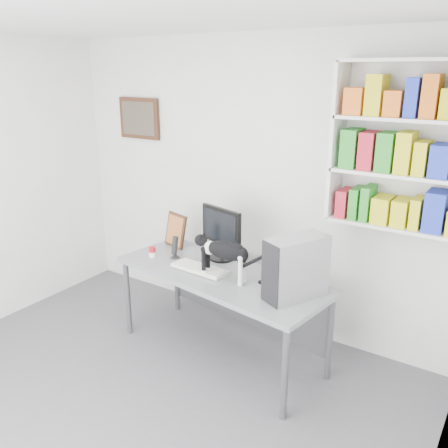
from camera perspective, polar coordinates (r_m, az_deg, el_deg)
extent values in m
cube|color=#56565B|center=(3.69, -15.04, -22.87)|extent=(4.00, 4.00, 0.01)
cube|color=white|center=(2.83, -19.85, 23.37)|extent=(4.00, 4.00, 0.01)
cube|color=silver|center=(4.47, 2.80, 4.68)|extent=(4.00, 0.01, 2.70)
cube|color=silver|center=(2.04, 23.45, -14.12)|extent=(0.01, 4.00, 2.70)
cube|color=silver|center=(3.72, 20.75, 8.66)|extent=(1.03, 0.28, 1.24)
cube|color=#4A2818|center=(5.13, -10.16, 12.40)|extent=(0.52, 0.04, 0.42)
cube|color=gray|center=(4.13, -0.43, -10.80)|extent=(1.95, 0.98, 0.78)
cube|color=black|center=(4.15, -0.27, -1.14)|extent=(0.49, 0.31, 0.48)
cube|color=silver|center=(4.00, -2.92, -5.37)|extent=(0.50, 0.21, 0.04)
cube|color=#A3A3A7|center=(3.51, 8.68, -5.22)|extent=(0.39, 0.51, 0.47)
cylinder|color=black|center=(4.25, -5.93, -2.74)|extent=(0.12, 0.12, 0.21)
cube|color=#4A2818|center=(4.51, -5.83, -0.67)|extent=(0.28, 0.17, 0.33)
cylinder|color=#AF0F1E|center=(4.32, -8.62, -3.35)|extent=(0.09, 0.09, 0.09)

